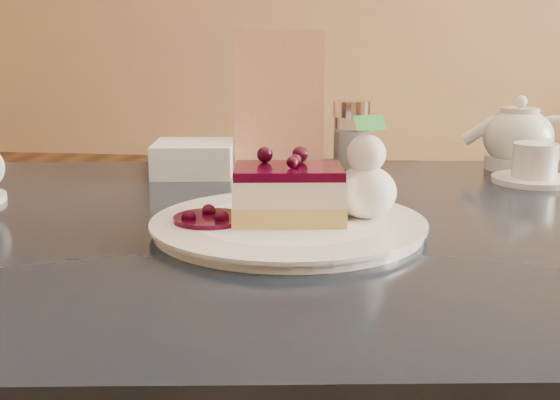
# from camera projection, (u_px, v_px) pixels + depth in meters

# --- Properties ---
(main_table) EXTENTS (1.26, 0.93, 0.73)m
(main_table) POSITION_uv_depth(u_px,v_px,m) (287.00, 283.00, 0.81)
(main_table) COLOR black
(main_table) RESTS_ON ground
(dessert_plate) EXTENTS (0.28, 0.28, 0.01)m
(dessert_plate) POSITION_uv_depth(u_px,v_px,m) (288.00, 226.00, 0.74)
(dessert_plate) COLOR white
(dessert_plate) RESTS_ON main_table
(cheesecake_slice) EXTENTS (0.13, 0.10, 0.06)m
(cheesecake_slice) POSITION_uv_depth(u_px,v_px,m) (288.00, 194.00, 0.73)
(cheesecake_slice) COLOR #DBB667
(cheesecake_slice) RESTS_ON dessert_plate
(whipped_cream) EXTENTS (0.07, 0.07, 0.06)m
(whipped_cream) POSITION_uv_depth(u_px,v_px,m) (365.00, 192.00, 0.75)
(whipped_cream) COLOR white
(whipped_cream) RESTS_ON dessert_plate
(berry_sauce) EXTENTS (0.08, 0.08, 0.01)m
(berry_sauce) POSITION_uv_depth(u_px,v_px,m) (210.00, 219.00, 0.73)
(berry_sauce) COLOR #3E0314
(berry_sauce) RESTS_ON dessert_plate
(tea_set) EXTENTS (0.16, 0.22, 0.10)m
(tea_set) POSITION_uv_depth(u_px,v_px,m) (520.00, 145.00, 1.07)
(tea_set) COLOR white
(tea_set) RESTS_ON main_table
(menu_card) EXTENTS (0.14, 0.05, 0.21)m
(menu_card) POSITION_uv_depth(u_px,v_px,m) (279.00, 101.00, 1.07)
(menu_card) COLOR #FFE9B8
(menu_card) RESTS_ON main_table
(sugar_shaker) EXTENTS (0.06, 0.06, 0.11)m
(sugar_shaker) POSITION_uv_depth(u_px,v_px,m) (351.00, 134.00, 1.09)
(sugar_shaker) COLOR white
(sugar_shaker) RESTS_ON main_table
(napkin_stack) EXTENTS (0.13, 0.13, 0.05)m
(napkin_stack) POSITION_uv_depth(u_px,v_px,m) (194.00, 158.00, 1.05)
(napkin_stack) COLOR white
(napkin_stack) RESTS_ON main_table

